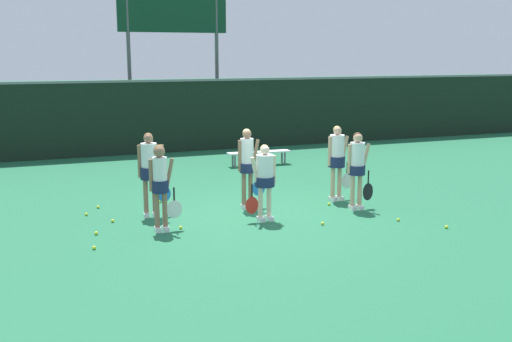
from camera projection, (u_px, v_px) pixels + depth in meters
name	position (u px, v px, depth m)	size (l,w,h in m)	color
ground_plane	(255.00, 214.00, 13.07)	(140.00, 140.00, 0.00)	#216642
fence_windscreen	(166.00, 116.00, 20.86)	(60.00, 0.08, 2.56)	black
scoreboard	(173.00, 19.00, 22.24)	(4.11, 0.15, 6.00)	#515156
bench_courtside	(259.00, 153.00, 18.64)	(2.01, 0.42, 0.43)	silver
player_0	(160.00, 180.00, 11.61)	(0.63, 0.33, 1.72)	#8C664C
player_1	(264.00, 176.00, 12.35)	(0.69, 0.41, 1.61)	beige
player_2	(357.00, 164.00, 13.25)	(0.64, 0.37, 1.74)	tan
player_3	(150.00, 167.00, 12.65)	(0.67, 0.39, 1.80)	#8C664C
player_4	(248.00, 162.00, 13.32)	(0.63, 0.33, 1.81)	#8C664C
player_5	(337.00, 157.00, 14.07)	(0.68, 0.40, 1.78)	tan
tennis_ball_0	(173.00, 214.00, 12.94)	(0.06, 0.06, 0.06)	#CCE033
tennis_ball_1	(86.00, 214.00, 12.89)	(0.07, 0.07, 0.07)	#CCE033
tennis_ball_2	(94.00, 248.00, 10.66)	(0.07, 0.07, 0.07)	#CCE033
tennis_ball_3	(398.00, 220.00, 12.47)	(0.06, 0.06, 0.06)	#CCE033
tennis_ball_4	(160.00, 201.00, 14.02)	(0.06, 0.06, 0.06)	#CCE033
tennis_ball_5	(98.00, 207.00, 13.50)	(0.07, 0.07, 0.07)	#CCE033
tennis_ball_6	(181.00, 227.00, 11.91)	(0.06, 0.06, 0.06)	#CCE033
tennis_ball_7	(113.00, 221.00, 12.38)	(0.07, 0.07, 0.07)	#CCE033
tennis_ball_8	(329.00, 204.00, 13.76)	(0.07, 0.07, 0.07)	#CCE033
tennis_ball_9	(96.00, 233.00, 11.53)	(0.07, 0.07, 0.07)	#CCE033
tennis_ball_10	(446.00, 227.00, 11.94)	(0.07, 0.07, 0.07)	#CCE033
tennis_ball_11	(323.00, 223.00, 12.19)	(0.07, 0.07, 0.07)	#CCE033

